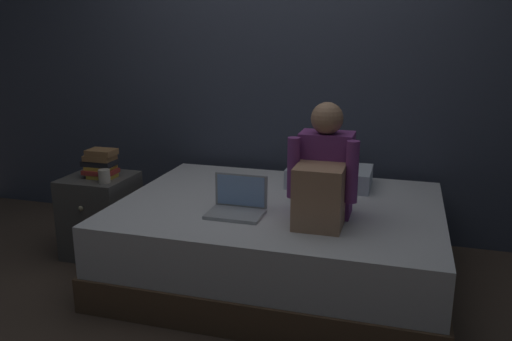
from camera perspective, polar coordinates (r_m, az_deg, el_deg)
ground_plane at (r=3.19m, az=-2.41°, el=-13.63°), size 8.00×8.00×0.00m
wall_back at (r=3.96m, az=3.08°, el=12.42°), size 5.60×0.10×2.70m
bed at (r=3.29m, az=2.56°, el=-7.82°), size 2.00×1.50×0.51m
nightstand at (r=3.80m, az=-16.82°, el=-4.77°), size 0.44×0.46×0.57m
person_sitting at (r=2.87m, az=7.50°, el=-0.63°), size 0.39×0.44×0.66m
laptop at (r=2.99m, az=-2.06°, el=-3.78°), size 0.32×0.23×0.22m
pillow at (r=3.56m, az=8.17°, el=-0.65°), size 0.56×0.36×0.13m
book_stack at (r=3.67m, az=-16.88°, el=0.76°), size 0.23×0.16×0.20m
mug at (r=3.54m, az=-16.50°, el=-0.61°), size 0.08×0.08×0.09m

